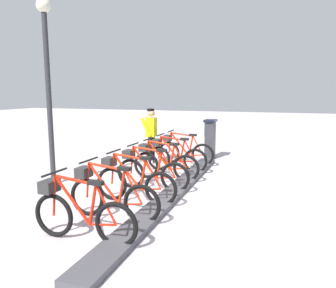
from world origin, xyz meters
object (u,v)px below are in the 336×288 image
object	(u,v)px
bike_docked_4	(132,181)
bike_docked_3	(149,171)
bike_docked_1	(174,156)
worker_near_rack	(151,133)
bike_docked_6	(79,213)
lamp_post	(47,67)
bike_docked_5	(110,195)
bike_docked_2	(163,163)
bike_docked_0	(183,151)
payment_kiosk	(210,138)

from	to	relation	value
bike_docked_4	bike_docked_3	bearing A→B (deg)	-90.00
bike_docked_1	bike_docked_4	bearing A→B (deg)	90.00
bike_docked_4	worker_near_rack	bearing A→B (deg)	-73.97
bike_docked_6	lamp_post	size ratio (longest dim) A/B	0.41
worker_near_rack	lamp_post	size ratio (longest dim) A/B	0.40
bike_docked_5	lamp_post	distance (m)	3.61
bike_docked_2	bike_docked_3	size ratio (longest dim) A/B	1.00
worker_near_rack	lamp_post	bearing A→B (deg)	65.19
bike_docked_0	bike_docked_4	distance (m)	3.56
bike_docked_2	lamp_post	size ratio (longest dim) A/B	0.41
bike_docked_4	lamp_post	bearing A→B (deg)	-14.41
bike_docked_5	bike_docked_6	world-z (taller)	same
bike_docked_3	lamp_post	world-z (taller)	lamp_post
bike_docked_0	worker_near_rack	size ratio (longest dim) A/B	1.04
payment_kiosk	lamp_post	distance (m)	5.45
payment_kiosk	bike_docked_2	size ratio (longest dim) A/B	0.74
bike_docked_0	bike_docked_1	xyz separation A→B (m)	(0.00, 0.89, 0.00)
bike_docked_5	payment_kiosk	bearing A→B (deg)	-95.82
bike_docked_4	lamp_post	world-z (taller)	lamp_post
bike_docked_2	lamp_post	xyz separation A→B (m)	(2.35, 1.18, 2.29)
bike_docked_6	worker_near_rack	size ratio (longest dim) A/B	1.04
bike_docked_2	bike_docked_4	world-z (taller)	same
bike_docked_3	worker_near_rack	distance (m)	2.84
bike_docked_2	bike_docked_6	size ratio (longest dim) A/B	1.00
payment_kiosk	bike_docked_0	world-z (taller)	payment_kiosk
bike_docked_4	worker_near_rack	world-z (taller)	worker_near_rack
bike_docked_6	lamp_post	world-z (taller)	lamp_post
bike_docked_0	bike_docked_5	distance (m)	4.45
bike_docked_0	bike_docked_6	world-z (taller)	same
bike_docked_3	worker_near_rack	bearing A→B (deg)	-68.94
bike_docked_1	bike_docked_3	xyz separation A→B (m)	(0.00, 1.78, 0.00)
payment_kiosk	bike_docked_5	xyz separation A→B (m)	(0.57, 5.61, -0.24)
bike_docked_1	bike_docked_4	distance (m)	2.67
lamp_post	bike_docked_0	bearing A→B (deg)	-128.46
bike_docked_1	bike_docked_4	xyz separation A→B (m)	(0.00, 2.67, 0.00)
bike_docked_4	bike_docked_5	size ratio (longest dim) A/B	1.00
bike_docked_0	worker_near_rack	distance (m)	1.12
bike_docked_0	bike_docked_3	world-z (taller)	same
payment_kiosk	worker_near_rack	distance (m)	2.01
bike_docked_0	worker_near_rack	world-z (taller)	worker_near_rack
bike_docked_6	worker_near_rack	xyz separation A→B (m)	(1.01, -5.28, 0.48)
payment_kiosk	bike_docked_3	size ratio (longest dim) A/B	0.74
bike_docked_1	lamp_post	world-z (taller)	lamp_post
bike_docked_3	worker_near_rack	world-z (taller)	worker_near_rack
bike_docked_0	bike_docked_5	xyz separation A→B (m)	(0.00, 4.45, 0.00)
bike_docked_2	bike_docked_4	bearing A→B (deg)	90.00
bike_docked_4	lamp_post	xyz separation A→B (m)	(2.35, -0.60, 2.29)
payment_kiosk	bike_docked_5	world-z (taller)	payment_kiosk
bike_docked_3	lamp_post	size ratio (longest dim) A/B	0.41
bike_docked_3	bike_docked_5	world-z (taller)	same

